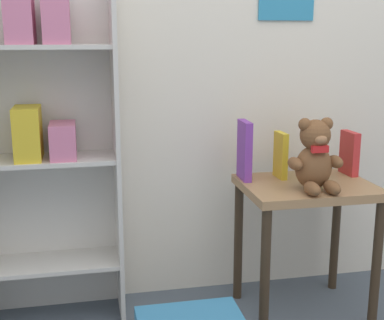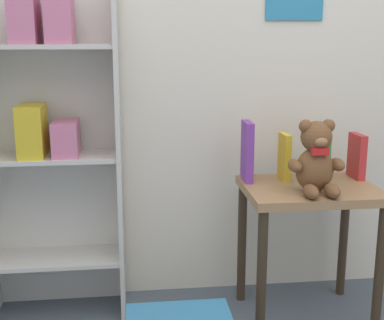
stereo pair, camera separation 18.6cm
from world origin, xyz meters
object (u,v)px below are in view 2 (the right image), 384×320
object	(u,v)px
book_standing_yellow	(284,157)
book_standing_red	(357,156)
bookshelf_side	(50,133)
teddy_bear	(316,160)
book_standing_purple	(247,151)
book_standing_green	(321,158)
display_table	(309,210)

from	to	relation	value
book_standing_yellow	book_standing_red	distance (m)	0.32
book_standing_red	book_standing_yellow	bearing A→B (deg)	176.74
book_standing_red	bookshelf_side	bearing A→B (deg)	173.48
teddy_bear	book_standing_red	distance (m)	0.32
bookshelf_side	book_standing_red	bearing A→B (deg)	-4.35
teddy_bear	book_standing_purple	world-z (taller)	teddy_bear
book_standing_purple	teddy_bear	bearing A→B (deg)	-40.94
teddy_bear	book_standing_yellow	distance (m)	0.22
bookshelf_side	book_standing_red	xyz separation A→B (m)	(1.32, -0.10, -0.11)
book_standing_green	book_standing_red	bearing A→B (deg)	-0.16
book_standing_yellow	teddy_bear	bearing A→B (deg)	-73.53
book_standing_yellow	book_standing_red	bearing A→B (deg)	-3.17
bookshelf_side	display_table	world-z (taller)	bookshelf_side
display_table	teddy_bear	size ratio (longest dim) A/B	2.04
bookshelf_side	display_table	distance (m)	1.14
book_standing_green	book_standing_red	size ratio (longest dim) A/B	0.98
bookshelf_side	book_standing_yellow	xyz separation A→B (m)	(0.99, -0.09, -0.11)
display_table	teddy_bear	bearing A→B (deg)	-97.99
bookshelf_side	book_standing_purple	world-z (taller)	bookshelf_side
display_table	book_standing_green	xyz separation A→B (m)	(0.08, 0.10, 0.20)
bookshelf_side	teddy_bear	world-z (taller)	bookshelf_side
display_table	teddy_bear	world-z (taller)	teddy_bear
bookshelf_side	display_table	bearing A→B (deg)	-10.76
book_standing_green	book_standing_red	distance (m)	0.16
book_standing_purple	book_standing_yellow	size ratio (longest dim) A/B	1.26
book_standing_yellow	book_standing_red	world-z (taller)	book_standing_yellow
bookshelf_side	book_standing_red	distance (m)	1.33
teddy_bear	book_standing_yellow	xyz separation A→B (m)	(-0.07, 0.20, -0.03)
teddy_bear	book_standing_green	xyz separation A→B (m)	(0.09, 0.20, -0.04)
book_standing_purple	book_standing_red	world-z (taller)	book_standing_purple
book_standing_red	book_standing_purple	bearing A→B (deg)	175.84
book_standing_yellow	book_standing_green	xyz separation A→B (m)	(0.16, -0.01, -0.01)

